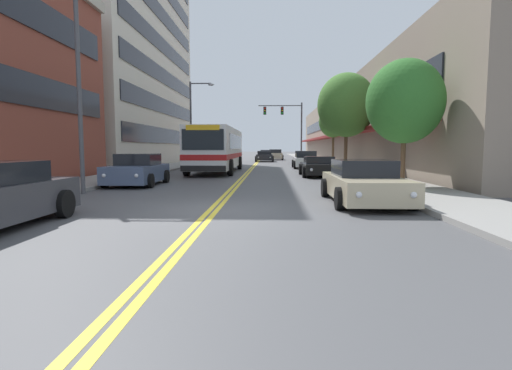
# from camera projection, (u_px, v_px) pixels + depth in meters

# --- Properties ---
(ground_plane) EXTENTS (240.00, 240.00, 0.00)m
(ground_plane) POSITION_uv_depth(u_px,v_px,m) (258.00, 162.00, 47.57)
(ground_plane) COLOR #4C4C4F
(sidewalk_left) EXTENTS (2.88, 106.00, 0.14)m
(sidewalk_left) POSITION_uv_depth(u_px,v_px,m) (200.00, 161.00, 47.82)
(sidewalk_left) COLOR gray
(sidewalk_left) RESTS_ON ground_plane
(sidewalk_right) EXTENTS (2.88, 106.00, 0.14)m
(sidewalk_right) POSITION_uv_depth(u_px,v_px,m) (316.00, 161.00, 47.31)
(sidewalk_right) COLOR gray
(sidewalk_right) RESTS_ON ground_plane
(centre_line) EXTENTS (0.34, 106.00, 0.01)m
(centre_line) POSITION_uv_depth(u_px,v_px,m) (258.00, 162.00, 47.57)
(centre_line) COLOR yellow
(centre_line) RESTS_ON ground_plane
(office_tower_left) EXTENTS (12.08, 24.96, 22.36)m
(office_tower_left) POSITION_uv_depth(u_px,v_px,m) (101.00, 47.00, 37.91)
(office_tower_left) COLOR beige
(office_tower_left) RESTS_ON ground_plane
(storefront_row_right) EXTENTS (9.10, 68.00, 7.87)m
(storefront_row_right) POSITION_uv_depth(u_px,v_px,m) (365.00, 128.00, 46.74)
(storefront_row_right) COLOR gray
(storefront_row_right) RESTS_ON ground_plane
(city_bus) EXTENTS (2.92, 11.57, 2.95)m
(city_bus) POSITION_uv_depth(u_px,v_px,m) (217.00, 148.00, 27.60)
(city_bus) COLOR silver
(city_bus) RESTS_ON ground_plane
(car_red_parked_left_mid) EXTENTS (2.06, 4.79, 1.48)m
(car_red_parked_left_mid) POSITION_uv_depth(u_px,v_px,m) (211.00, 158.00, 38.96)
(car_red_parked_left_mid) COLOR maroon
(car_red_parked_left_mid) RESTS_ON ground_plane
(car_slate_blue_parked_left_far) EXTENTS (2.13, 4.22, 1.40)m
(car_slate_blue_parked_left_far) POSITION_uv_depth(u_px,v_px,m) (138.00, 171.00, 17.86)
(car_slate_blue_parked_left_far) COLOR #475675
(car_slate_blue_parked_left_far) RESTS_ON ground_plane
(car_beige_parked_right_foreground) EXTENTS (2.16, 4.84, 1.31)m
(car_beige_parked_right_foreground) POSITION_uv_depth(u_px,v_px,m) (364.00, 183.00, 12.14)
(car_beige_parked_right_foreground) COLOR #BCAD89
(car_beige_parked_right_foreground) RESTS_ON ground_plane
(car_black_parked_right_mid) EXTENTS (2.16, 4.50, 1.16)m
(car_black_parked_right_mid) POSITION_uv_depth(u_px,v_px,m) (319.00, 167.00, 23.51)
(car_black_parked_right_mid) COLOR black
(car_black_parked_right_mid) RESTS_ON ground_plane
(car_white_parked_right_far) EXTENTS (2.12, 4.36, 1.40)m
(car_white_parked_right_far) POSITION_uv_depth(u_px,v_px,m) (306.00, 160.00, 32.58)
(car_white_parked_right_far) COLOR white
(car_white_parked_right_far) RESTS_ON ground_plane
(car_champagne_moving_lead) EXTENTS (2.16, 4.78, 1.43)m
(car_champagne_moving_lead) POSITION_uv_depth(u_px,v_px,m) (275.00, 155.00, 54.97)
(car_champagne_moving_lead) COLOR beige
(car_champagne_moving_lead) RESTS_ON ground_plane
(car_charcoal_moving_second) EXTENTS (2.19, 4.53, 1.27)m
(car_charcoal_moving_second) POSITION_uv_depth(u_px,v_px,m) (265.00, 156.00, 47.93)
(car_charcoal_moving_second) COLOR #232328
(car_charcoal_moving_second) RESTS_ON ground_plane
(car_navy_moving_third) EXTENTS (2.20, 4.50, 1.26)m
(car_navy_moving_third) POSITION_uv_depth(u_px,v_px,m) (265.00, 154.00, 69.61)
(car_navy_moving_third) COLOR #19234C
(car_navy_moving_third) RESTS_ON ground_plane
(traffic_signal_mast) EXTENTS (5.25, 0.38, 7.01)m
(traffic_signal_mast) POSITION_uv_depth(u_px,v_px,m) (287.00, 120.00, 47.57)
(traffic_signal_mast) COLOR #47474C
(traffic_signal_mast) RESTS_ON ground_plane
(street_lamp_left_near) EXTENTS (1.97, 0.28, 7.20)m
(street_lamp_left_near) POSITION_uv_depth(u_px,v_px,m) (86.00, 74.00, 14.15)
(street_lamp_left_near) COLOR #47474C
(street_lamp_left_near) RESTS_ON ground_plane
(street_lamp_left_far) EXTENTS (2.13, 0.28, 7.24)m
(street_lamp_left_far) POSITION_uv_depth(u_px,v_px,m) (194.00, 116.00, 34.01)
(street_lamp_left_far) COLOR #47474C
(street_lamp_left_far) RESTS_ON ground_plane
(street_tree_right_near) EXTENTS (3.04, 3.04, 5.05)m
(street_tree_right_near) POSITION_uv_depth(u_px,v_px,m) (405.00, 102.00, 15.92)
(street_tree_right_near) COLOR brown
(street_tree_right_near) RESTS_ON sidewalk_right
(street_tree_right_mid) EXTENTS (3.76, 3.76, 6.36)m
(street_tree_right_mid) POSITION_uv_depth(u_px,v_px,m) (347.00, 105.00, 25.88)
(street_tree_right_mid) COLOR brown
(street_tree_right_mid) RESTS_ON sidewalk_right
(street_tree_right_far) EXTENTS (2.50, 2.50, 5.16)m
(street_tree_right_far) POSITION_uv_depth(u_px,v_px,m) (333.00, 122.00, 34.24)
(street_tree_right_far) COLOR brown
(street_tree_right_far) RESTS_ON sidewalk_right
(fire_hydrant) EXTENTS (0.33, 0.25, 0.84)m
(fire_hydrant) POSITION_uv_depth(u_px,v_px,m) (362.00, 171.00, 19.17)
(fire_hydrant) COLOR yellow
(fire_hydrant) RESTS_ON sidewalk_right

